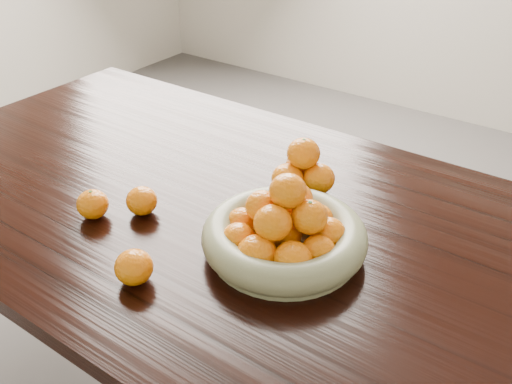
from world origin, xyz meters
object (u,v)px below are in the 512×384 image
Objects in this scene: fruit_bowl at (284,233)px; orange_pyramid at (303,169)px; loose_orange_0 at (93,204)px; dining_table at (248,244)px.

fruit_bowl is 0.27m from orange_pyramid.
fruit_bowl is at bearing 18.29° from loose_orange_0.
fruit_bowl is at bearing -66.63° from orange_pyramid.
fruit_bowl reaches higher than dining_table.
loose_orange_0 reaches higher than dining_table.
orange_pyramid reaches higher than loose_orange_0.
fruit_bowl is 0.44m from loose_orange_0.
fruit_bowl is at bearing -26.64° from dining_table.
fruit_bowl is 2.22× the size of orange_pyramid.
orange_pyramid is at bearing 50.74° from loose_orange_0.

